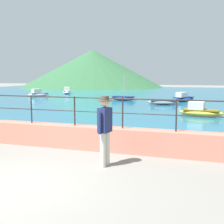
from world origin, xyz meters
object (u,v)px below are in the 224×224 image
at_px(boat_2, 123,98).
at_px(boat_4, 67,91).
at_px(boat_0, 200,111).
at_px(boat_3, 183,98).
at_px(boat_1, 38,94).
at_px(person_walking, 105,127).
at_px(boat_5, 163,102).

distance_m(boat_2, boat_4, 10.93).
bearing_deg(boat_2, boat_0, -50.44).
bearing_deg(boat_3, boat_2, -171.53).
distance_m(boat_1, boat_3, 14.64).
distance_m(boat_3, boat_4, 14.89).
distance_m(boat_0, boat_1, 18.84).
relative_size(boat_1, boat_4, 0.98).
xyz_separation_m(boat_2, boat_4, (-8.70, 6.62, 0.06)).
bearing_deg(person_walking, boat_4, 118.68).
bearing_deg(person_walking, boat_2, 104.19).
distance_m(boat_0, boat_3, 8.70).
height_order(person_walking, boat_3, person_walking).
distance_m(boat_2, boat_3, 5.04).
distance_m(person_walking, boat_4, 27.25).
height_order(boat_1, boat_3, same).
bearing_deg(person_walking, boat_3, 88.06).
bearing_deg(boat_2, boat_3, 8.47).
bearing_deg(boat_4, boat_1, -101.08).
height_order(boat_0, boat_4, same).
relative_size(boat_1, boat_5, 1.00).
relative_size(boat_3, boat_5, 0.99).
bearing_deg(boat_1, boat_4, 78.92).
bearing_deg(boat_1, boat_3, -4.86).
distance_m(boat_2, boat_5, 4.53).
bearing_deg(boat_2, person_walking, -75.81).
xyz_separation_m(boat_0, boat_1, (-16.08, 9.81, 0.00)).
xyz_separation_m(boat_1, boat_5, (13.38, -4.50, -0.07)).
distance_m(person_walking, boat_0, 9.70).
relative_size(boat_0, boat_2, 1.01).
bearing_deg(boat_4, person_walking, -61.32).
relative_size(person_walking, boat_3, 0.73).
distance_m(person_walking, boat_1, 23.81).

